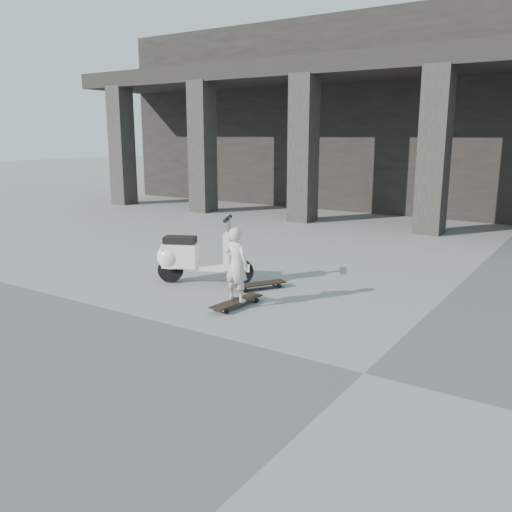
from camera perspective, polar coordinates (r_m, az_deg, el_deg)
The scene contains 5 objects.
ground at distance 5.80m, azimuth 11.28°, elevation -12.02°, with size 90.00×90.00×0.00m, color #535350.
longboard at distance 7.73m, azimuth -2.04°, elevation -4.85°, with size 0.31×0.95×0.09m.
skateboard_spare at distance 8.60m, azimuth 0.43°, elevation -3.01°, with size 0.62×0.83×0.10m.
child at distance 7.59m, azimuth -2.08°, elevation -0.89°, with size 0.39×0.25×1.06m, color beige.
scooter at distance 8.95m, azimuth -7.12°, elevation -0.07°, with size 1.48×0.89×1.12m.
Camera 1 is at (1.91, -4.93, 2.40)m, focal length 38.00 mm.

